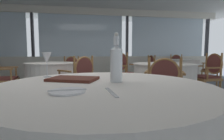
% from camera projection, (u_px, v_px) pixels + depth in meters
% --- Properties ---
extents(ground_plane, '(14.26, 14.26, 0.00)m').
position_uv_depth(ground_plane, '(81.00, 117.00, 2.63)').
color(ground_plane, '#4C5156').
extents(window_wall_far, '(10.97, 0.14, 2.64)m').
position_uv_depth(window_wall_far, '(82.00, 51.00, 6.46)').
color(window_wall_far, silver).
rests_on(window_wall_far, ground_plane).
extents(side_plate, '(0.18, 0.18, 0.01)m').
position_uv_depth(side_plate, '(67.00, 91.00, 0.85)').
color(side_plate, white).
rests_on(side_plate, foreground_table).
extents(butter_knife, '(0.19, 0.03, 0.00)m').
position_uv_depth(butter_knife, '(67.00, 90.00, 0.85)').
color(butter_knife, silver).
rests_on(butter_knife, foreground_table).
extents(dinner_fork, '(0.04, 0.21, 0.00)m').
position_uv_depth(dinner_fork, '(111.00, 92.00, 0.85)').
color(dinner_fork, silver).
rests_on(dinner_fork, foreground_table).
extents(water_bottle, '(0.08, 0.08, 0.33)m').
position_uv_depth(water_bottle, '(116.00, 62.00, 1.16)').
color(water_bottle, white).
rests_on(water_bottle, foreground_table).
extents(wine_glass, '(0.08, 0.08, 0.20)m').
position_uv_depth(wine_glass, '(47.00, 59.00, 1.40)').
color(wine_glass, white).
rests_on(wine_glass, foreground_table).
extents(water_tumbler, '(0.08, 0.08, 0.09)m').
position_uv_depth(water_tumbler, '(115.00, 72.00, 1.38)').
color(water_tumbler, white).
rests_on(water_tumbler, foreground_table).
extents(menu_book, '(0.39, 0.33, 0.02)m').
position_uv_depth(menu_book, '(73.00, 79.00, 1.24)').
color(menu_book, '#512319').
rests_on(menu_book, foreground_table).
extents(background_table_0, '(1.06, 1.06, 0.77)m').
position_uv_depth(background_table_0, '(51.00, 80.00, 3.70)').
color(background_table_0, white).
rests_on(background_table_0, ground_plane).
extents(dining_chair_0_1, '(0.66, 0.65, 0.92)m').
position_uv_depth(dining_chair_0_1, '(80.00, 77.00, 3.07)').
color(dining_chair_0_1, olive).
rests_on(dining_chair_0_1, ground_plane).
extents(dining_chair_0_2, '(0.63, 0.59, 0.89)m').
position_uv_depth(dining_chair_0_2, '(70.00, 70.00, 4.61)').
color(dining_chair_0_2, olive).
rests_on(dining_chair_0_2, ground_plane).
extents(background_table_1, '(1.13, 1.13, 0.77)m').
position_uv_depth(background_table_1, '(181.00, 71.00, 5.74)').
color(background_table_1, white).
rests_on(background_table_1, ground_plane).
extents(dining_chair_1_0, '(0.66, 0.65, 0.91)m').
position_uv_depth(dining_chair_1_0, '(214.00, 68.00, 5.06)').
color(dining_chair_1_0, olive).
rests_on(dining_chair_1_0, ground_plane).
extents(dining_chair_1_1, '(0.63, 0.60, 0.92)m').
position_uv_depth(dining_chair_1_1, '(176.00, 64.00, 6.68)').
color(dining_chair_1_1, olive).
rests_on(dining_chair_1_1, ground_plane).
extents(dining_chair_1_2, '(0.52, 0.58, 0.91)m').
position_uv_depth(dining_chair_1_2, '(155.00, 67.00, 5.43)').
color(dining_chair_1_2, olive).
rests_on(dining_chair_1_2, ground_plane).
extents(background_table_3, '(1.21, 1.21, 0.77)m').
position_uv_depth(background_table_3, '(164.00, 83.00, 3.40)').
color(background_table_3, white).
rests_on(background_table_3, ground_plane).
extents(dining_chair_3_0, '(0.66, 0.64, 0.98)m').
position_uv_depth(dining_chair_3_0, '(125.00, 70.00, 4.14)').
color(dining_chair_3_0, olive).
rests_on(dining_chair_3_0, ground_plane).
extents(dining_chair_3_1, '(0.64, 0.62, 0.91)m').
position_uv_depth(dining_chair_3_1, '(164.00, 84.00, 2.41)').
color(dining_chair_3_1, olive).
rests_on(dining_chair_3_1, ground_plane).
extents(dining_chair_3_2, '(0.50, 0.56, 0.97)m').
position_uv_depth(dining_chair_3_2, '(209.00, 72.00, 3.62)').
color(dining_chair_3_2, olive).
rests_on(dining_chair_3_2, ground_plane).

